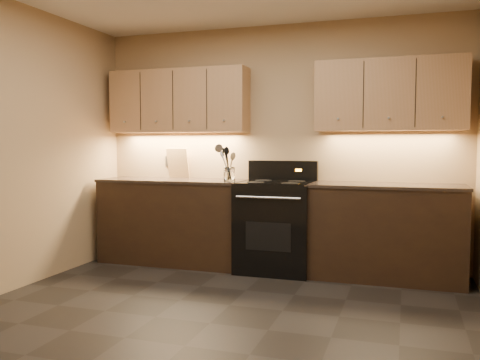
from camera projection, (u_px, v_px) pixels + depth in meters
The scene contains 15 objects.
floor at pixel (210, 323), 3.74m from camera, with size 4.00×4.00×0.00m, color black.
wall_back at pixel (277, 146), 5.54m from camera, with size 4.00×0.04×2.60m, color #A1845F.
counter_left at pixel (174, 221), 5.66m from camera, with size 1.62×0.62×0.93m.
counter_right at pixel (386, 232), 4.95m from camera, with size 1.46×0.62×0.93m.
stove at pixel (276, 225), 5.27m from camera, with size 0.76×0.68×1.14m.
upper_cab_left at pixel (179, 101), 5.71m from camera, with size 1.60×0.30×0.70m, color #A97B54.
upper_cab_right at pixel (390, 95), 5.00m from camera, with size 1.44×0.30×0.70m, color #A97B54.
outlet_plate at pixel (169, 161), 5.95m from camera, with size 0.09×0.01×0.12m, color #B2B5BA.
utensil_crock at pixel (229, 175), 5.34m from camera, with size 0.14×0.14×0.15m.
cutting_board at pixel (178, 163), 5.87m from camera, with size 0.28×0.02×0.35m, color tan.
wooden_spoon at pixel (228, 166), 5.34m from camera, with size 0.06×0.06×0.29m, color tan, non-canonical shape.
black_spoon at pixel (229, 163), 5.35m from camera, with size 0.06×0.06×0.34m, color black, non-canonical shape.
black_turner at pixel (231, 163), 5.31m from camera, with size 0.08×0.08×0.35m, color black, non-canonical shape.
steel_spatula at pixel (231, 164), 5.33m from camera, with size 0.08×0.08×0.33m, color silver, non-canonical shape.
steel_skimmer at pixel (231, 161), 5.31m from camera, with size 0.09×0.09×0.39m, color silver, non-canonical shape.
Camera 1 is at (1.35, -3.40, 1.31)m, focal length 38.00 mm.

